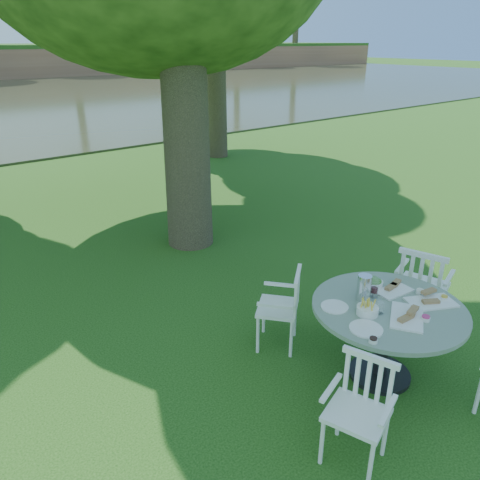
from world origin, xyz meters
The scene contains 6 objects.
ground centered at (0.00, 0.00, 0.00)m, with size 140.00×140.00×0.00m, color #133B0C.
table centered at (0.26, -1.57, 0.60)m, with size 1.33×1.33×0.75m.
chair_ne centered at (1.19, -1.33, 0.56)m, with size 0.57×0.59×0.95m.
chair_nw centered at (-0.11, -0.67, 0.49)m, with size 0.58×0.57×0.83m.
chair_sw centered at (-0.61, -1.99, 0.48)m, with size 0.50×0.52×0.82m.
tableware centered at (0.22, -1.50, 0.80)m, with size 1.16×0.83×0.24m.
Camera 1 is at (-2.94, -3.52, 2.89)m, focal length 35.00 mm.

